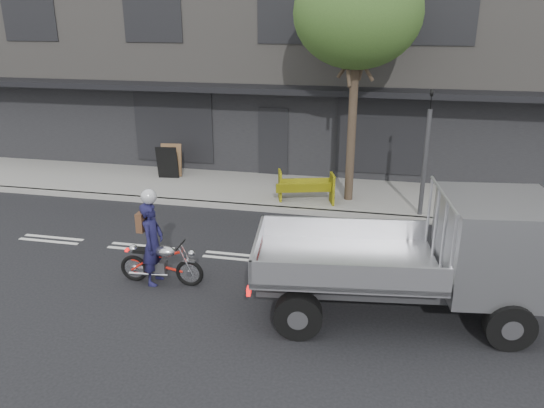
{
  "coord_description": "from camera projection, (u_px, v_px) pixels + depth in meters",
  "views": [
    {
      "loc": [
        3.1,
        -10.65,
        5.27
      ],
      "look_at": [
        0.7,
        0.5,
        1.18
      ],
      "focal_mm": 35.0,
      "sensor_mm": 36.0,
      "label": 1
    }
  ],
  "objects": [
    {
      "name": "motorcycle",
      "position": [
        161.0,
        262.0,
        10.87
      ],
      "size": [
        1.8,
        0.52,
        0.92
      ],
      "rotation": [
        0.0,
        0.0,
        0.03
      ],
      "color": "black",
      "rests_on": "ground"
    },
    {
      "name": "street_tree",
      "position": [
        358.0,
        14.0,
        13.84
      ],
      "size": [
        3.4,
        3.4,
        6.74
      ],
      "color": "#382B21",
      "rests_on": "ground"
    },
    {
      "name": "construction_barrier",
      "position": [
        305.0,
        189.0,
        15.01
      ],
      "size": [
        1.74,
        1.08,
        0.91
      ],
      "primitive_type": null,
      "rotation": [
        0.0,
        0.0,
        0.28
      ],
      "color": "yellow",
      "rests_on": "sidewalk"
    },
    {
      "name": "kerb",
      "position": [
        267.0,
        209.0,
        15.02
      ],
      "size": [
        32.0,
        0.2,
        0.15
      ],
      "primitive_type": "cube",
      "color": "gray",
      "rests_on": "ground"
    },
    {
      "name": "ground",
      "position": [
        238.0,
        257.0,
        12.2
      ],
      "size": [
        80.0,
        80.0,
        0.0
      ],
      "primitive_type": "plane",
      "color": "black",
      "rests_on": "ground"
    },
    {
      "name": "building_main",
      "position": [
        311.0,
        48.0,
        21.24
      ],
      "size": [
        26.0,
        10.0,
        8.0
      ],
      "primitive_type": "cube",
      "color": "slate",
      "rests_on": "ground"
    },
    {
      "name": "rider",
      "position": [
        153.0,
        244.0,
        10.77
      ],
      "size": [
        0.44,
        0.65,
        1.75
      ],
      "primitive_type": "imported",
      "rotation": [
        0.0,
        0.0,
        1.6
      ],
      "color": "#17163D",
      "rests_on": "ground"
    },
    {
      "name": "sandwich_board",
      "position": [
        167.0,
        163.0,
        17.32
      ],
      "size": [
        0.74,
        0.54,
        1.09
      ],
      "primitive_type": null,
      "rotation": [
        0.0,
        0.0,
        0.13
      ],
      "color": "black",
      "rests_on": "sidewalk"
    },
    {
      "name": "traffic_light_pole",
      "position": [
        425.0,
        161.0,
        13.89
      ],
      "size": [
        0.12,
        0.12,
        3.5
      ],
      "color": "#2D2D30",
      "rests_on": "ground"
    },
    {
      "name": "flatbed_ute",
      "position": [
        469.0,
        248.0,
        9.35
      ],
      "size": [
        5.41,
        2.72,
        2.41
      ],
      "rotation": [
        0.0,
        0.0,
        0.12
      ],
      "color": "black",
      "rests_on": "ground"
    },
    {
      "name": "sidewalk",
      "position": [
        278.0,
        191.0,
        16.49
      ],
      "size": [
        32.0,
        3.2,
        0.15
      ],
      "primitive_type": "cube",
      "color": "gray",
      "rests_on": "ground"
    }
  ]
}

